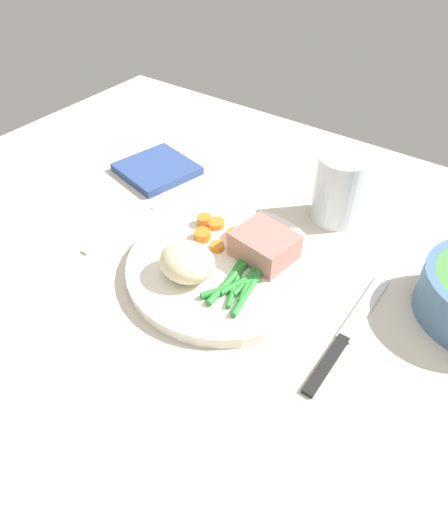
# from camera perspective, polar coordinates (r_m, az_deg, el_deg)

# --- Properties ---
(dining_table) EXTENTS (1.20, 0.90, 0.02)m
(dining_table) POSITION_cam_1_polar(r_m,az_deg,el_deg) (0.59, 1.98, -4.70)
(dining_table) COLOR beige
(dining_table) RESTS_ON ground
(dinner_plate) EXTENTS (0.25, 0.25, 0.02)m
(dinner_plate) POSITION_cam_1_polar(r_m,az_deg,el_deg) (0.60, 0.00, -1.28)
(dinner_plate) COLOR white
(dinner_plate) RESTS_ON dining_table
(meat_portion) EXTENTS (0.08, 0.07, 0.04)m
(meat_portion) POSITION_cam_1_polar(r_m,az_deg,el_deg) (0.59, 4.92, 1.36)
(meat_portion) COLOR #B2756B
(meat_portion) RESTS_ON dinner_plate
(mashed_potatoes) EXTENTS (0.07, 0.06, 0.04)m
(mashed_potatoes) POSITION_cam_1_polar(r_m,az_deg,el_deg) (0.56, -4.57, -0.76)
(mashed_potatoes) COLOR beige
(mashed_potatoes) RESTS_ON dinner_plate
(carrot_slices) EXTENTS (0.07, 0.06, 0.01)m
(carrot_slices) POSITION_cam_1_polar(r_m,az_deg,el_deg) (0.63, -1.11, 3.10)
(carrot_slices) COLOR orange
(carrot_slices) RESTS_ON dinner_plate
(green_beans) EXTENTS (0.05, 0.09, 0.01)m
(green_beans) POSITION_cam_1_polar(r_m,az_deg,el_deg) (0.56, 1.85, -3.40)
(green_beans) COLOR #2D8C38
(green_beans) RESTS_ON dinner_plate
(fork) EXTENTS (0.01, 0.17, 0.00)m
(fork) POSITION_cam_1_polar(r_m,az_deg,el_deg) (0.69, -11.87, 4.03)
(fork) COLOR silver
(fork) RESTS_ON dining_table
(knife) EXTENTS (0.02, 0.21, 0.01)m
(knife) POSITION_cam_1_polar(r_m,az_deg,el_deg) (0.55, 14.97, -9.19)
(knife) COLOR black
(knife) RESTS_ON dining_table
(water_glass) EXTENTS (0.07, 0.07, 0.10)m
(water_glass) POSITION_cam_1_polar(r_m,az_deg,el_deg) (0.69, 13.96, 7.61)
(water_glass) COLOR silver
(water_glass) RESTS_ON dining_table
(napkin) EXTENTS (0.14, 0.13, 0.01)m
(napkin) POSITION_cam_1_polar(r_m,az_deg,el_deg) (0.80, -8.28, 10.58)
(napkin) COLOR #334C8C
(napkin) RESTS_ON dining_table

